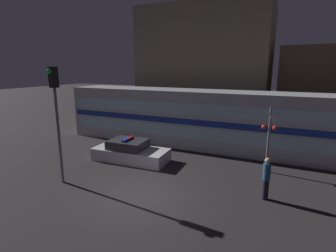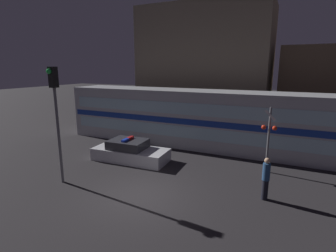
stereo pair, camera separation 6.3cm
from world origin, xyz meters
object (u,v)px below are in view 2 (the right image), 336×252
Objects in this scene: train at (200,118)px; traffic_light_corner at (55,104)px; police_car at (130,152)px; crossing_signal_near at (269,135)px; pedestrian at (266,178)px.

train is 3.68× the size of traffic_light_corner.
crossing_signal_near is (7.35, 1.52, 1.51)m from police_car.
pedestrian is at bearing 15.11° from traffic_light_corner.
police_car is 2.48× the size of pedestrian.
crossing_signal_near is at bearing 94.52° from pedestrian.
police_car is 5.23m from traffic_light_corner.
crossing_signal_near reaches higher than police_car.
train is 10.97× the size of pedestrian.
traffic_light_corner is (-8.81, -2.38, 2.81)m from pedestrian.
traffic_light_corner is at bearing -147.52° from crossing_signal_near.
pedestrian is at bearing -51.25° from train.
police_car is at bearing -120.07° from train.
train is 7.95m from pedestrian.
traffic_light_corner is (-1.21, -3.93, 3.23)m from police_car.
crossing_signal_near is at bearing 32.48° from traffic_light_corner.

